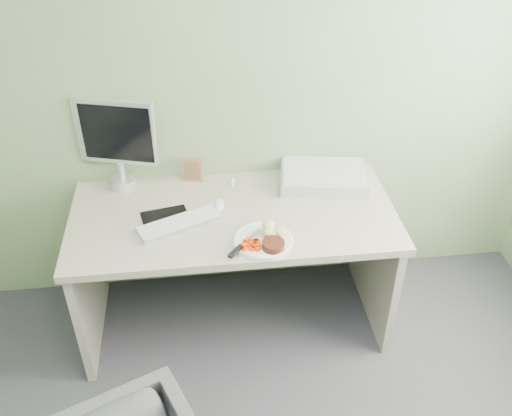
{
  "coord_description": "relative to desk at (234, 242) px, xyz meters",
  "views": [
    {
      "loc": [
        -0.15,
        -0.63,
        2.38
      ],
      "look_at": [
        0.1,
        1.5,
        0.84
      ],
      "focal_mm": 40.0,
      "sensor_mm": 36.0,
      "label": 1
    }
  ],
  "objects": [
    {
      "name": "desk",
      "position": [
        0.0,
        0.0,
        0.0
      ],
      "size": [
        1.6,
        0.75,
        0.73
      ],
      "color": "#A79A8C",
      "rests_on": "floor"
    },
    {
      "name": "monitor",
      "position": [
        -0.55,
        0.31,
        0.46
      ],
      "size": [
        0.4,
        0.16,
        0.49
      ],
      "rotation": [
        0.0,
        0.0,
        -0.28
      ],
      "color": "silver",
      "rests_on": "desk"
    },
    {
      "name": "keyboard",
      "position": [
        -0.26,
        -0.07,
        0.2
      ],
      "size": [
        0.42,
        0.27,
        0.02
      ],
      "primitive_type": "cube",
      "rotation": [
        0.0,
        0.0,
        0.4
      ],
      "color": "white",
      "rests_on": "desk"
    },
    {
      "name": "carrot_heap",
      "position": [
        0.05,
        -0.28,
        0.22
      ],
      "size": [
        0.08,
        0.07,
        0.05
      ],
      "primitive_type": "cube",
      "rotation": [
        0.0,
        0.0,
        -0.05
      ],
      "color": "#ED3704",
      "rests_on": "plate"
    },
    {
      "name": "potato_pile",
      "position": [
        0.15,
        -0.21,
        0.23
      ],
      "size": [
        0.12,
        0.09,
        0.06
      ],
      "primitive_type": "ellipsoid",
      "rotation": [
        0.0,
        0.0,
        0.02
      ],
      "color": "tan",
      "rests_on": "plate"
    },
    {
      "name": "plate",
      "position": [
        0.12,
        -0.24,
        0.19
      ],
      "size": [
        0.27,
        0.27,
        0.01
      ],
      "primitive_type": "cylinder",
      "color": "white",
      "rests_on": "desk"
    },
    {
      "name": "photo_frame",
      "position": [
        -0.19,
        0.32,
        0.25
      ],
      "size": [
        0.11,
        0.04,
        0.14
      ],
      "primitive_type": "cube",
      "rotation": [
        0.0,
        0.0,
        -0.24
      ],
      "color": "#915D43",
      "rests_on": "desk"
    },
    {
      "name": "steak",
      "position": [
        0.16,
        -0.3,
        0.21
      ],
      "size": [
        0.14,
        0.14,
        0.03
      ],
      "primitive_type": "cylinder",
      "rotation": [
        0.0,
        0.0,
        -0.42
      ],
      "color": "black",
      "rests_on": "plate"
    },
    {
      "name": "scanner",
      "position": [
        0.5,
        0.21,
        0.22
      ],
      "size": [
        0.49,
        0.37,
        0.07
      ],
      "primitive_type": "cube",
      "rotation": [
        0.0,
        0.0,
        -0.16
      ],
      "color": "#ADAEB4",
      "rests_on": "desk"
    },
    {
      "name": "eyedrop_bottle",
      "position": [
        0.02,
        0.24,
        0.21
      ],
      "size": [
        0.02,
        0.02,
        0.07
      ],
      "color": "white",
      "rests_on": "desk"
    },
    {
      "name": "computer_mouse",
      "position": [
        -0.07,
        0.05,
        0.2
      ],
      "size": [
        0.06,
        0.11,
        0.04
      ],
      "primitive_type": "ellipsoid",
      "rotation": [
        0.0,
        0.0,
        -0.06
      ],
      "color": "white",
      "rests_on": "desk"
    },
    {
      "name": "steak_knife",
      "position": [
        0.01,
        -0.29,
        0.21
      ],
      "size": [
        0.17,
        0.2,
        0.02
      ],
      "rotation": [
        0.0,
        0.0,
        0.87
      ],
      "color": "silver",
      "rests_on": "plate"
    },
    {
      "name": "wall_back",
      "position": [
        0.0,
        0.38,
        0.8
      ],
      "size": [
        3.5,
        0.0,
        3.5
      ],
      "primitive_type": "plane",
      "rotation": [
        1.57,
        0.0,
        0.0
      ],
      "color": "gray",
      "rests_on": "floor"
    },
    {
      "name": "mousepad",
      "position": [
        -0.33,
        -0.02,
        0.18
      ],
      "size": [
        0.26,
        0.24,
        0.0
      ],
      "primitive_type": "cube",
      "rotation": [
        0.0,
        0.0,
        0.2
      ],
      "color": "black",
      "rests_on": "desk"
    }
  ]
}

